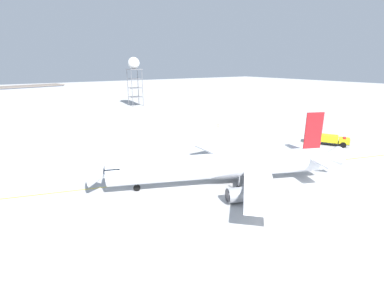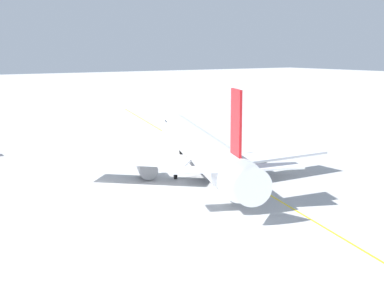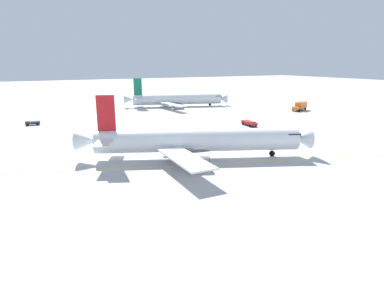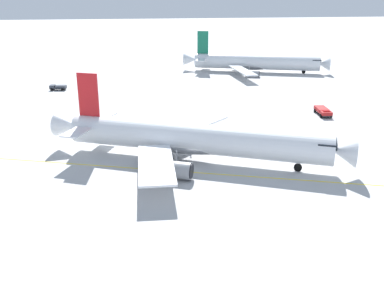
{
  "view_description": "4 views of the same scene",
  "coord_description": "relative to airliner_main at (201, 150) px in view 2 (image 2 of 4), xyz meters",
  "views": [
    {
      "loc": [
        -28.57,
        -34.14,
        19.86
      ],
      "look_at": [
        3.44,
        13.78,
        2.97
      ],
      "focal_mm": 25.66,
      "sensor_mm": 36.0,
      "label": 1
    },
    {
      "loc": [
        56.82,
        -40.7,
        15.62
      ],
      "look_at": [
        2.27,
        -3.95,
        4.54
      ],
      "focal_mm": 52.89,
      "sensor_mm": 36.0,
      "label": 2
    },
    {
      "loc": [
        26.84,
        49.36,
        17.38
      ],
      "look_at": [
        0.74,
        -1.25,
        2.76
      ],
      "focal_mm": 29.73,
      "sensor_mm": 36.0,
      "label": 3
    },
    {
      "loc": [
        7.96,
        58.31,
        23.72
      ],
      "look_at": [
        0.27,
        -1.08,
        2.55
      ],
      "focal_mm": 41.9,
      "sensor_mm": 36.0,
      "label": 4
    }
  ],
  "objects": [
    {
      "name": "taxiway_centreline",
      "position": [
        3.47,
        3.37,
        -3.19
      ],
      "size": [
        159.54,
        50.95,
        0.01
      ],
      "rotation": [
        0.0,
        0.0,
        2.83
      ],
      "color": "yellow",
      "rests_on": "ground_plane"
    },
    {
      "name": "airliner_main",
      "position": [
        0.0,
        0.0,
        0.0
      ],
      "size": [
        41.64,
        29.45,
        11.88
      ],
      "rotation": [
        0.0,
        0.0,
        2.74
      ],
      "color": "white",
      "rests_on": "ground_plane"
    },
    {
      "name": "ground_plane",
      "position": [
        -0.12,
        1.12,
        -3.2
      ],
      "size": [
        600.0,
        600.0,
        0.0
      ],
      "primitive_type": "plane",
      "color": "#B2B2B2"
    }
  ]
}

